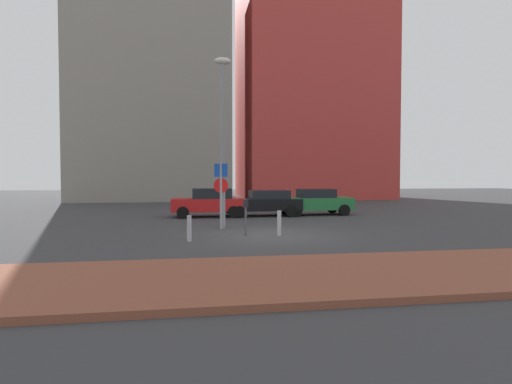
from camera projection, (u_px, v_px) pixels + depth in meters
The scene contains 12 objects.
ground_plane at pixel (270, 235), 14.88m from camera, with size 120.00×120.00×0.00m, color #38383A.
sidewalk_brick at pixel (328, 275), 8.48m from camera, with size 40.00×3.85×0.14m, color brown.
parked_car_red at pixel (209, 202), 21.92m from camera, with size 3.94×1.99×1.56m.
parked_car_black at pixel (264, 202), 22.46m from camera, with size 4.19×2.05×1.45m.
parked_car_green at pixel (315, 201), 23.08m from camera, with size 4.27×2.14×1.50m.
parking_sign_post at pixel (221, 188), 16.56m from camera, with size 0.60×0.11×2.75m.
parking_meter at pixel (246, 212), 14.76m from camera, with size 0.18×0.14×1.33m.
street_lamp at pixel (223, 128), 17.01m from camera, with size 0.70×0.36×7.24m.
traffic_bollard_near at pixel (279, 223), 14.75m from camera, with size 0.15×0.15×0.92m, color #B7B7BC.
traffic_bollard_mid at pixel (189, 228), 13.41m from camera, with size 0.15×0.15×0.88m, color #B7B7BC.
building_colorful_midrise at pixel (307, 84), 44.46m from camera, with size 14.52×14.57×25.11m, color #BF3833.
building_under_construction at pixel (155, 86), 40.56m from camera, with size 14.56×12.28×22.87m, color gray.
Camera 1 is at (-2.85, -14.55, 2.13)m, focal length 28.05 mm.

